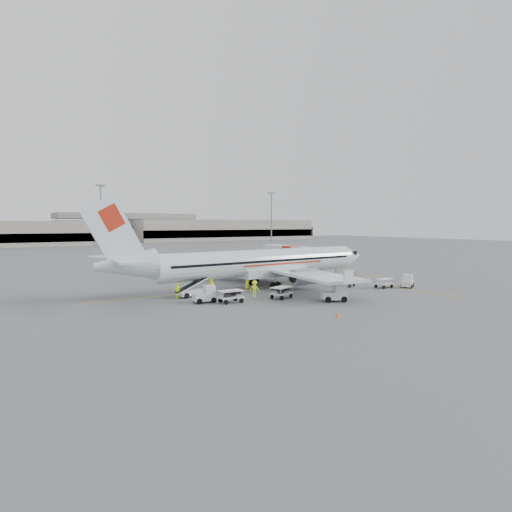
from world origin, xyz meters
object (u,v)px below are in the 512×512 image
object	(u,v)px
belt_loader	(193,285)
tug_aft	(204,294)
tug_mid	(334,292)
jet_bridge	(292,260)
tug_fore	(407,281)
aircraft	(264,245)

from	to	relation	value
belt_loader	tug_aft	xyz separation A→B (m)	(-0.46, -4.07, -0.41)
belt_loader	tug_mid	distance (m)	15.39
jet_bridge	tug_fore	world-z (taller)	jet_bridge
aircraft	belt_loader	bearing A→B (deg)	-174.34
tug_fore	aircraft	bearing A→B (deg)	117.11
jet_bridge	tug_mid	size ratio (longest dim) A/B	7.07
tug_mid	tug_aft	bearing A→B (deg)	176.90
aircraft	tug_fore	distance (m)	18.60
tug_mid	tug_aft	distance (m)	13.35
aircraft	tug_fore	size ratio (longest dim) A/B	18.60
tug_fore	tug_mid	world-z (taller)	tug_mid
tug_aft	tug_fore	bearing A→B (deg)	-3.64
jet_bridge	tug_fore	xyz separation A→B (m)	(4.23, -18.47, -1.48)
jet_bridge	belt_loader	world-z (taller)	jet_bridge
jet_bridge	tug_aft	world-z (taller)	jet_bridge
jet_bridge	aircraft	bearing A→B (deg)	-142.89
aircraft	tug_aft	xyz separation A→B (m)	(-11.07, -5.97, -4.50)
tug_fore	tug_aft	xyz separation A→B (m)	(-26.12, 3.95, 0.05)
jet_bridge	belt_loader	size ratio (longest dim) A/B	3.72
aircraft	jet_bridge	distance (m)	14.13
aircraft	tug_mid	xyz separation A→B (m)	(0.63, -12.41, -4.41)
aircraft	jet_bridge	xyz separation A→B (m)	(10.82, 8.55, -3.07)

